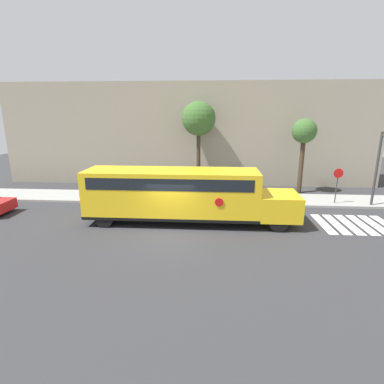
# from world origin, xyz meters

# --- Properties ---
(ground_plane) EXTENTS (60.00, 60.00, 0.00)m
(ground_plane) POSITION_xyz_m (0.00, 0.00, 0.00)
(ground_plane) COLOR #333335
(sidewalk_strip) EXTENTS (44.00, 3.00, 0.15)m
(sidewalk_strip) POSITION_xyz_m (0.00, 6.50, 0.07)
(sidewalk_strip) COLOR #9E9E99
(sidewalk_strip) RESTS_ON ground
(building_backdrop) EXTENTS (32.00, 4.00, 8.59)m
(building_backdrop) POSITION_xyz_m (0.00, 13.00, 4.30)
(building_backdrop) COLOR #9E937F
(building_backdrop) RESTS_ON ground
(crosswalk_stripes) EXTENTS (4.00, 3.20, 0.01)m
(crosswalk_stripes) POSITION_xyz_m (10.22, 2.00, 0.00)
(crosswalk_stripes) COLOR white
(crosswalk_stripes) RESTS_ON ground
(school_bus) EXTENTS (11.75, 2.57, 3.01)m
(school_bus) POSITION_xyz_m (0.43, 1.72, 1.73)
(school_bus) COLOR yellow
(school_bus) RESTS_ON ground
(stop_sign) EXTENTS (0.62, 0.10, 2.52)m
(stop_sign) POSITION_xyz_m (10.48, 5.68, 1.63)
(stop_sign) COLOR #38383A
(stop_sign) RESTS_ON ground
(tree_near_sidewalk) EXTENTS (1.83, 1.83, 5.69)m
(tree_near_sidewalk) POSITION_xyz_m (8.96, 8.90, 4.57)
(tree_near_sidewalk) COLOR #423323
(tree_near_sidewalk) RESTS_ON ground
(tree_far_sidewalk) EXTENTS (2.66, 2.66, 6.99)m
(tree_far_sidewalk) POSITION_xyz_m (1.02, 9.68, 5.57)
(tree_far_sidewalk) COLOR #423323
(tree_far_sidewalk) RESTS_ON ground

